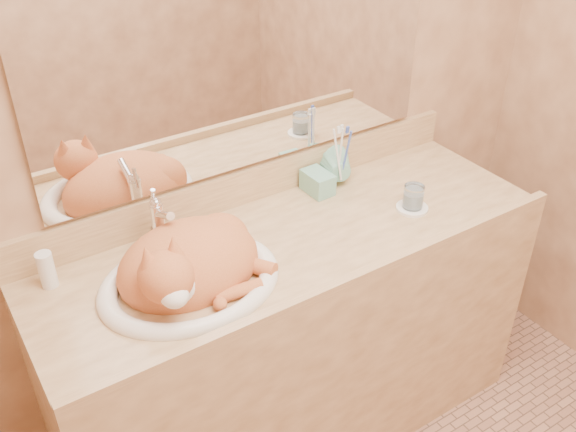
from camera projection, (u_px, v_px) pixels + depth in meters
wall_back at (246, 84)px, 1.90m from camera, size 2.40×0.02×2.50m
vanity_counter at (295, 341)px, 2.17m from camera, size 1.60×0.55×0.85m
mirror at (246, 38)px, 1.81m from camera, size 1.30×0.02×0.80m
sink_basin at (188, 261)px, 1.71m from camera, size 0.59×0.53×0.16m
faucet at (158, 223)px, 1.84m from camera, size 0.06×0.13×0.19m
cat at (188, 262)px, 1.73m from camera, size 0.43×0.35×0.22m
soap_dispenser at (328, 177)px, 2.07m from camera, size 0.08×0.08×0.17m
toothbrush_cup at (341, 174)px, 2.14m from camera, size 0.15×0.15×0.11m
toothbrushes at (342, 152)px, 2.10m from camera, size 0.04×0.04×0.24m
saucer at (412, 208)px, 2.06m from camera, size 0.10×0.10×0.01m
water_glass at (413, 197)px, 2.04m from camera, size 0.06×0.06×0.08m
lotion_bottle at (47, 270)px, 1.72m from camera, size 0.04×0.04×0.11m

